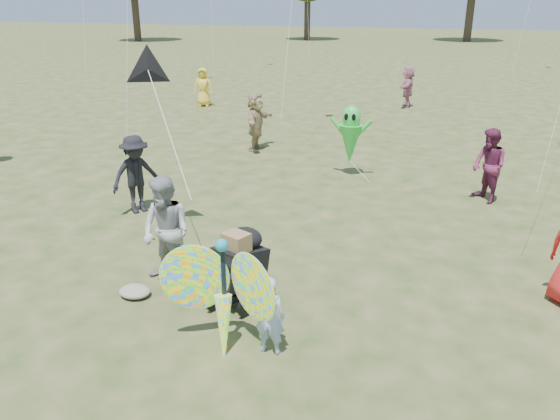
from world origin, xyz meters
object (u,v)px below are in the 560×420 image
(crowd_b, at_px, (136,175))
(adult_man, at_px, (166,232))
(child_girl, at_px, (270,316))
(alien_kite, at_px, (350,137))
(crowd_e, at_px, (489,166))
(crowd_j, at_px, (408,87))
(jogging_stroller, at_px, (240,262))
(butterfly_kite, at_px, (223,296))
(crowd_d, at_px, (256,121))
(crowd_g, at_px, (203,87))

(crowd_b, bearing_deg, adult_man, -105.23)
(child_girl, bearing_deg, alien_kite, -86.53)
(adult_man, bearing_deg, alien_kite, 91.20)
(child_girl, height_order, crowd_e, crowd_e)
(crowd_j, distance_m, jogging_stroller, 16.15)
(butterfly_kite, bearing_deg, crowd_e, 64.37)
(crowd_b, relative_size, jogging_stroller, 1.40)
(crowd_j, relative_size, butterfly_kite, 0.92)
(crowd_e, bearing_deg, crowd_d, -144.43)
(butterfly_kite, bearing_deg, child_girl, 7.22)
(crowd_d, xyz_separation_m, alien_kite, (3.05, -1.62, 0.14))
(child_girl, bearing_deg, crowd_b, -42.24)
(crowd_g, xyz_separation_m, butterfly_kite, (7.49, -14.90, -0.04))
(adult_man, relative_size, crowd_d, 1.02)
(crowd_g, height_order, alien_kite, alien_kite)
(child_girl, relative_size, adult_man, 0.61)
(crowd_b, distance_m, jogging_stroller, 4.22)
(crowd_e, xyz_separation_m, crowd_j, (-2.82, 10.63, 0.01))
(crowd_g, bearing_deg, crowd_d, -67.76)
(child_girl, distance_m, butterfly_kite, 0.61)
(butterfly_kite, bearing_deg, crowd_g, 116.70)
(crowd_j, distance_m, alien_kite, 9.78)
(adult_man, relative_size, crowd_b, 1.06)
(child_girl, xyz_separation_m, crowd_g, (-8.06, 14.82, 0.24))
(crowd_d, xyz_separation_m, butterfly_kite, (3.02, -9.11, -0.11))
(butterfly_kite, bearing_deg, jogging_stroller, 102.58)
(alien_kite, bearing_deg, crowd_e, -15.11)
(crowd_d, bearing_deg, jogging_stroller, -160.88)
(jogging_stroller, bearing_deg, crowd_e, 79.95)
(adult_man, bearing_deg, crowd_b, 145.06)
(child_girl, distance_m, adult_man, 2.41)
(jogging_stroller, relative_size, alien_kite, 0.65)
(adult_man, xyz_separation_m, crowd_e, (4.67, 5.36, -0.05))
(crowd_d, bearing_deg, alien_kite, -117.99)
(crowd_d, xyz_separation_m, crowd_j, (3.39, 8.15, -0.03))
(crowd_e, height_order, jogging_stroller, crowd_e)
(jogging_stroller, bearing_deg, crowd_d, 131.07)
(crowd_b, bearing_deg, alien_kite, -9.15)
(crowd_b, relative_size, crowd_e, 1.01)
(adult_man, xyz_separation_m, crowd_j, (1.86, 15.99, -0.04))
(crowd_g, height_order, jogging_stroller, crowd_g)
(crowd_g, distance_m, jogging_stroller, 15.55)
(crowd_b, height_order, crowd_g, crowd_b)
(crowd_e, xyz_separation_m, alien_kite, (-3.15, 0.85, 0.18))
(alien_kite, bearing_deg, jogging_stroller, -92.55)
(crowd_e, relative_size, crowd_g, 1.04)
(butterfly_kite, bearing_deg, adult_man, 139.43)
(crowd_e, height_order, butterfly_kite, crowd_e)
(crowd_g, bearing_deg, butterfly_kite, -78.75)
(child_girl, bearing_deg, crowd_g, -62.16)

